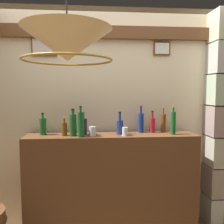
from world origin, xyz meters
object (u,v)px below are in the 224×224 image
Objects in this scene: glass_tumbler_highball at (92,131)px; pendant_lamp at (67,46)px; liquor_bottle_scotch at (173,123)px; liquor_bottle_rum at (64,129)px; liquor_bottle_mezcal at (81,124)px; liquor_bottle_gin at (43,126)px; glass_tumbler_rocks at (125,131)px; liquor_bottle_whiskey at (83,126)px; liquor_bottle_vodka at (141,122)px; liquor_bottle_brandy at (73,125)px; liquor_bottle_bourbon at (120,126)px; liquor_bottle_amaro at (163,123)px; liquor_bottle_sherry at (152,124)px.

pendant_lamp is (-0.17, -0.80, 0.74)m from glass_tumbler_highball.
liquor_bottle_rum is (-1.17, 0.02, -0.05)m from liquor_bottle_scotch.
liquor_bottle_mezcal is 0.16m from glass_tumbler_highball.
pendant_lamp is at bearing -101.90° from glass_tumbler_highball.
liquor_bottle_gin is 2.49× the size of glass_tumbler_highball.
liquor_bottle_scotch is 0.54m from glass_tumbler_rocks.
liquor_bottle_whiskey is (0.43, -0.01, 0.00)m from liquor_bottle_gin.
liquor_bottle_brandy is at bearing -168.29° from liquor_bottle_vodka.
liquor_bottle_scotch is at bearing -3.64° from liquor_bottle_gin.
liquor_bottle_bourbon is (0.83, -0.04, -0.01)m from liquor_bottle_gin.
liquor_bottle_scotch is 0.88m from glass_tumbler_highball.
liquor_bottle_vodka is 0.58m from glass_tumbler_highball.
liquor_bottle_mezcal reaches higher than liquor_bottle_whiskey.
pendant_lamp reaches higher than liquor_bottle_mezcal.
glass_tumbler_highball is at bearing 33.55° from liquor_bottle_mezcal.
liquor_bottle_amaro is at bearing 43.99° from pendant_lamp.
liquor_bottle_amaro reaches higher than liquor_bottle_whiskey.
liquor_bottle_gin is at bearing 163.85° from liquor_bottle_brandy.
glass_tumbler_highball is at bearing 2.99° from liquor_bottle_brandy.
liquor_bottle_scotch is at bearing -0.30° from glass_tumbler_highball.
liquor_bottle_whiskey is at bearing -175.91° from liquor_bottle_sherry.
glass_tumbler_rocks is at bearing -14.47° from liquor_bottle_whiskey.
liquor_bottle_gin is 0.36× the size of pendant_lamp.
liquor_bottle_sherry is (0.80, 0.20, -0.04)m from liquor_bottle_mezcal.
glass_tumbler_rocks is (-0.47, -0.19, -0.06)m from liquor_bottle_amaro.
liquor_bottle_scotch is 1.06× the size of liquor_bottle_amaro.
liquor_bottle_brandy is 0.99× the size of liquor_bottle_amaro.
liquor_bottle_mezcal is 3.55× the size of glass_tumbler_rocks.
liquor_bottle_scotch reaches higher than glass_tumbler_rocks.
liquor_bottle_bourbon is 1.01× the size of liquor_bottle_whiskey.
liquor_bottle_gin is 0.25m from liquor_bottle_rum.
liquor_bottle_rum is (-0.20, -0.06, -0.02)m from liquor_bottle_whiskey.
liquor_bottle_sherry reaches higher than glass_tumbler_rocks.
glass_tumbler_rocks is (0.46, 0.03, -0.09)m from liquor_bottle_mezcal.
liquor_bottle_mezcal is 3.36× the size of glass_tumbler_highball.
liquor_bottle_amaro is 0.51m from glass_tumbler_rocks.
liquor_bottle_whiskey is 2.57× the size of glass_tumbler_highball.
liquor_bottle_scotch is 0.97× the size of liquor_bottle_mezcal.
liquor_bottle_scotch reaches higher than liquor_bottle_rum.
liquor_bottle_sherry reaches higher than glass_tumbler_highball.
liquor_bottle_rum is 2.19× the size of glass_tumbler_rocks.
liquor_bottle_vodka reaches higher than liquor_bottle_whiskey.
liquor_bottle_whiskey reaches higher than glass_tumbler_rocks.
liquor_bottle_sherry is 0.85× the size of liquor_bottle_amaro.
liquor_bottle_bourbon is 0.11m from glass_tumbler_rocks.
liquor_bottle_bourbon is at bearing 8.34° from glass_tumbler_highball.
liquor_bottle_bourbon is (0.50, 0.05, -0.03)m from liquor_bottle_brandy.
liquor_bottle_gin is at bearing 170.91° from glass_tumbler_highball.
liquor_bottle_whiskey is at bearing -173.42° from liquor_bottle_vodka.
liquor_bottle_brandy is 1.17× the size of liquor_bottle_whiskey.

